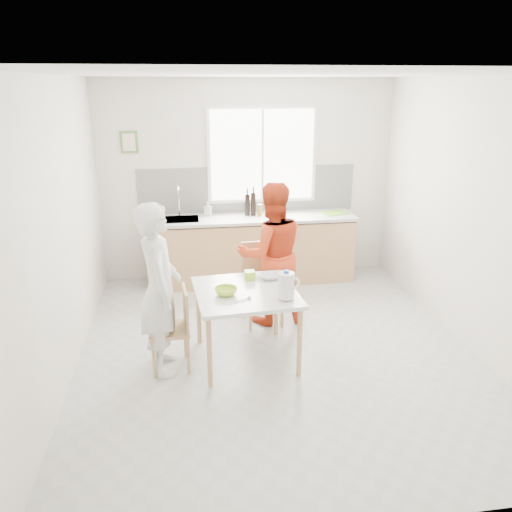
{
  "coord_description": "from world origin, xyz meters",
  "views": [
    {
      "loc": [
        -0.88,
        -4.52,
        2.63
      ],
      "look_at": [
        -0.18,
        0.2,
        0.97
      ],
      "focal_mm": 35.0,
      "sensor_mm": 36.0,
      "label": 1
    }
  ],
  "objects": [
    {
      "name": "ground",
      "position": [
        0.0,
        0.0,
        0.0
      ],
      "size": [
        4.5,
        4.5,
        0.0
      ],
      "primitive_type": "plane",
      "color": "#B7B7B2",
      "rests_on": "ground"
    },
    {
      "name": "room_shell",
      "position": [
        0.0,
        0.0,
        1.64
      ],
      "size": [
        4.5,
        4.5,
        4.5
      ],
      "color": "silver",
      "rests_on": "ground"
    },
    {
      "name": "window",
      "position": [
        0.2,
        2.23,
        1.7
      ],
      "size": [
        1.5,
        0.06,
        1.3
      ],
      "color": "white",
      "rests_on": "room_shell"
    },
    {
      "name": "backsplash",
      "position": [
        0.0,
        2.24,
        1.23
      ],
      "size": [
        3.0,
        0.02,
        0.65
      ],
      "primitive_type": "cube",
      "color": "white",
      "rests_on": "room_shell"
    },
    {
      "name": "picture_frame",
      "position": [
        -1.55,
        2.23,
        1.9
      ],
      "size": [
        0.22,
        0.03,
        0.28
      ],
      "color": "#53813A",
      "rests_on": "room_shell"
    },
    {
      "name": "kitchen_counter",
      "position": [
        -0.0,
        1.95,
        0.42
      ],
      "size": [
        2.84,
        0.64,
        1.37
      ],
      "color": "tan",
      "rests_on": "ground"
    },
    {
      "name": "dining_table",
      "position": [
        -0.33,
        -0.13,
        0.66
      ],
      "size": [
        1.03,
        1.03,
        0.74
      ],
      "rotation": [
        0.0,
        0.0,
        0.08
      ],
      "color": "silver",
      "rests_on": "ground"
    },
    {
      "name": "chair_left",
      "position": [
        -1.02,
        -0.19,
        0.45
      ],
      "size": [
        0.4,
        0.4,
        0.81
      ],
      "rotation": [
        0.0,
        0.0,
        -1.49
      ],
      "color": "tan",
      "rests_on": "ground"
    },
    {
      "name": "chair_far",
      "position": [
        -0.05,
        0.71,
        0.51
      ],
      "size": [
        0.46,
        0.46,
        0.92
      ],
      "rotation": [
        0.0,
        0.0,
        0.08
      ],
      "color": "tan",
      "rests_on": "ground"
    },
    {
      "name": "person_white",
      "position": [
        -1.14,
        -0.2,
        0.82
      ],
      "size": [
        0.44,
        0.63,
        1.65
      ],
      "primitive_type": "imported",
      "rotation": [
        0.0,
        0.0,
        1.65
      ],
      "color": "silver",
      "rests_on": "ground"
    },
    {
      "name": "person_red",
      "position": [
        0.06,
        0.68,
        0.81
      ],
      "size": [
        0.83,
        0.67,
        1.62
      ],
      "primitive_type": "imported",
      "rotation": [
        0.0,
        0.0,
        3.22
      ],
      "color": "red",
      "rests_on": "ground"
    },
    {
      "name": "bowl_green",
      "position": [
        -0.53,
        -0.2,
        0.77
      ],
      "size": [
        0.23,
        0.23,
        0.07
      ],
      "primitive_type": "imported",
      "rotation": [
        0.0,
        0.0,
        0.08
      ],
      "color": "#A3CB2E",
      "rests_on": "dining_table"
    },
    {
      "name": "bowl_white",
      "position": [
        -0.05,
        0.14,
        0.76
      ],
      "size": [
        0.21,
        0.21,
        0.05
      ],
      "primitive_type": "imported",
      "rotation": [
        0.0,
        0.0,
        0.08
      ],
      "color": "silver",
      "rests_on": "dining_table"
    },
    {
      "name": "milk_jug",
      "position": [
        0.01,
        -0.39,
        0.88
      ],
      "size": [
        0.21,
        0.15,
        0.27
      ],
      "rotation": [
        0.0,
        0.0,
        0.08
      ],
      "color": "white",
      "rests_on": "dining_table"
    },
    {
      "name": "green_box",
      "position": [
        -0.25,
        0.15,
        0.78
      ],
      "size": [
        0.11,
        0.11,
        0.09
      ],
      "primitive_type": "cube",
      "rotation": [
        0.0,
        0.0,
        0.08
      ],
      "color": "#9DD631",
      "rests_on": "dining_table"
    },
    {
      "name": "spoon",
      "position": [
        -0.4,
        -0.36,
        0.75
      ],
      "size": [
        0.15,
        0.08,
        0.01
      ],
      "primitive_type": "cylinder",
      "rotation": [
        0.0,
        1.57,
        0.43
      ],
      "color": "#A5A5AA",
      "rests_on": "dining_table"
    },
    {
      "name": "cutting_board",
      "position": [
        1.17,
        1.95,
        0.93
      ],
      "size": [
        0.41,
        0.34,
        0.01
      ],
      "primitive_type": "cube",
      "rotation": [
        0.0,
        0.0,
        0.28
      ],
      "color": "#75CC2F",
      "rests_on": "kitchen_counter"
    },
    {
      "name": "wine_bottle_a",
      "position": [
        0.04,
        2.0,
        1.08
      ],
      "size": [
        0.07,
        0.07,
        0.32
      ],
      "primitive_type": "cylinder",
      "color": "black",
      "rests_on": "kitchen_counter"
    },
    {
      "name": "wine_bottle_b",
      "position": [
        -0.04,
        2.02,
        1.07
      ],
      "size": [
        0.07,
        0.07,
        0.3
      ],
      "primitive_type": "cylinder",
      "color": "black",
      "rests_on": "kitchen_counter"
    },
    {
      "name": "jar_amber",
      "position": [
        0.13,
        1.96,
        1.0
      ],
      "size": [
        0.06,
        0.06,
        0.16
      ],
      "primitive_type": "cylinder",
      "color": "olive",
      "rests_on": "kitchen_counter"
    },
    {
      "name": "soap_bottle",
      "position": [
        -0.56,
        2.1,
        1.01
      ],
      "size": [
        0.11,
        0.11,
        0.19
      ],
      "primitive_type": "imported",
      "rotation": [
        0.0,
        0.0,
        -0.36
      ],
      "color": "#999999",
      "rests_on": "kitchen_counter"
    }
  ]
}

